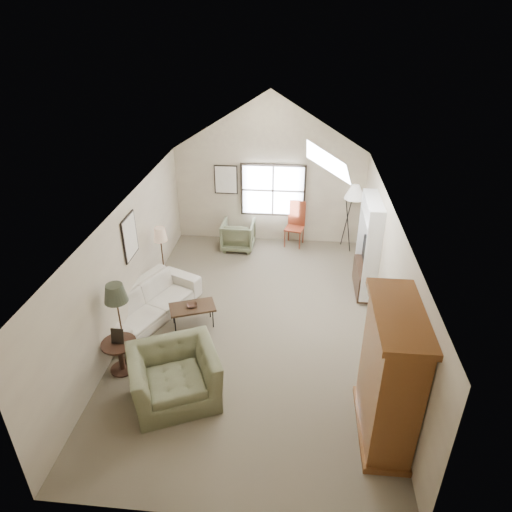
# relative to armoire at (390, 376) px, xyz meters

# --- Properties ---
(room_shell) EXTENTS (5.01, 8.01, 4.00)m
(room_shell) POSITION_rel_armoire_xyz_m (-2.18, 2.40, 2.11)
(room_shell) COLOR #695E4B
(room_shell) RESTS_ON ground
(window) EXTENTS (1.72, 0.08, 1.42)m
(window) POSITION_rel_armoire_xyz_m (-2.08, 6.36, 0.35)
(window) COLOR black
(window) RESTS_ON room_shell
(skylight) EXTENTS (0.80, 1.20, 0.52)m
(skylight) POSITION_rel_armoire_xyz_m (-0.88, 3.30, 2.12)
(skylight) COLOR white
(skylight) RESTS_ON room_shell
(wall_art) EXTENTS (1.97, 3.71, 0.88)m
(wall_art) POSITION_rel_armoire_xyz_m (-4.06, 4.34, 0.63)
(wall_art) COLOR black
(wall_art) RESTS_ON room_shell
(armoire) EXTENTS (0.60, 1.50, 2.20)m
(armoire) POSITION_rel_armoire_xyz_m (0.00, 0.00, 0.00)
(armoire) COLOR brown
(armoire) RESTS_ON ground
(tv_alcove) EXTENTS (0.32, 1.30, 2.10)m
(tv_alcove) POSITION_rel_armoire_xyz_m (0.16, 4.00, 0.05)
(tv_alcove) COLOR white
(tv_alcove) RESTS_ON ground
(media_console) EXTENTS (0.34, 1.18, 0.60)m
(media_console) POSITION_rel_armoire_xyz_m (0.14, 4.00, -0.80)
(media_console) COLOR #382316
(media_console) RESTS_ON ground
(tv_panel) EXTENTS (0.05, 0.90, 0.55)m
(tv_panel) POSITION_rel_armoire_xyz_m (0.14, 4.00, -0.18)
(tv_panel) COLOR black
(tv_panel) RESTS_ON media_console
(sofa) EXTENTS (1.87, 2.59, 0.71)m
(sofa) POSITION_rel_armoire_xyz_m (-4.38, 2.51, -0.75)
(sofa) COLOR beige
(sofa) RESTS_ON ground
(armchair_near) EXTENTS (1.75, 1.66, 0.89)m
(armchair_near) POSITION_rel_armoire_xyz_m (-3.27, 0.36, -0.65)
(armchair_near) COLOR #686C4B
(armchair_near) RESTS_ON ground
(armchair_far) EXTENTS (0.85, 0.87, 0.77)m
(armchair_far) POSITION_rel_armoire_xyz_m (-2.95, 5.77, -0.71)
(armchair_far) COLOR #5A6143
(armchair_far) RESTS_ON ground
(coffee_table) EXTENTS (1.01, 0.78, 0.46)m
(coffee_table) POSITION_rel_armoire_xyz_m (-3.41, 2.31, -0.87)
(coffee_table) COLOR #352015
(coffee_table) RESTS_ON ground
(bowl) EXTENTS (0.28, 0.28, 0.05)m
(bowl) POSITION_rel_armoire_xyz_m (-3.41, 2.31, -0.62)
(bowl) COLOR #3A2017
(bowl) RESTS_ON coffee_table
(side_table) EXTENTS (0.80, 0.80, 0.61)m
(side_table) POSITION_rel_armoire_xyz_m (-4.38, 0.91, -0.80)
(side_table) COLOR #372016
(side_table) RESTS_ON ground
(side_chair) EXTENTS (0.56, 0.56, 1.21)m
(side_chair) POSITION_rel_armoire_xyz_m (-1.47, 6.10, -0.50)
(side_chair) COLOR maroon
(side_chair) RESTS_ON ground
(tripod_lamp) EXTENTS (0.65, 0.65, 1.79)m
(tripod_lamp) POSITION_rel_armoire_xyz_m (0.02, 6.10, -0.20)
(tripod_lamp) COLOR silver
(tripod_lamp) RESTS_ON ground
(dark_lamp) EXTENTS (0.54, 0.54, 1.69)m
(dark_lamp) POSITION_rel_armoire_xyz_m (-4.38, 1.11, -0.26)
(dark_lamp) COLOR #25291D
(dark_lamp) RESTS_ON ground
(tan_lamp) EXTENTS (0.40, 0.40, 1.51)m
(tan_lamp) POSITION_rel_armoire_xyz_m (-4.38, 3.71, -0.34)
(tan_lamp) COLOR tan
(tan_lamp) RESTS_ON ground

